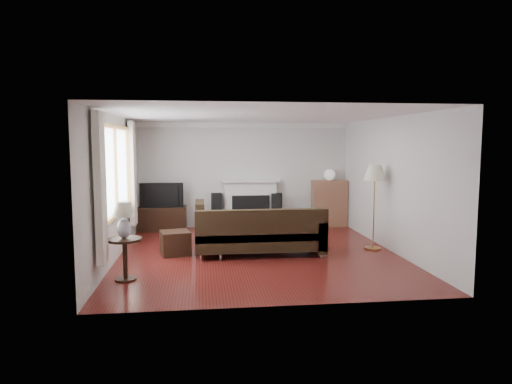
{
  "coord_description": "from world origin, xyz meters",
  "views": [
    {
      "loc": [
        -1.03,
        -8.15,
        2.02
      ],
      "look_at": [
        0.0,
        0.3,
        1.1
      ],
      "focal_mm": 32.0,
      "sensor_mm": 36.0,
      "label": 1
    }
  ],
  "objects": [
    {
      "name": "side_table",
      "position": [
        -2.15,
        -1.41,
        0.31
      ],
      "size": [
        0.5,
        0.5,
        0.63
      ],
      "primitive_type": "cube",
      "color": "black",
      "rests_on": "ground"
    },
    {
      "name": "fireplace",
      "position": [
        0.15,
        2.64,
        0.57
      ],
      "size": [
        1.4,
        0.26,
        1.15
      ],
      "primitive_type": "cube",
      "color": "white",
      "rests_on": "room"
    },
    {
      "name": "television",
      "position": [
        -1.92,
        2.47,
        0.83
      ],
      "size": [
        0.98,
        0.13,
        0.57
      ],
      "primitive_type": "imported",
      "color": "black",
      "rests_on": "tv_stand"
    },
    {
      "name": "table_lamp",
      "position": [
        -2.15,
        -1.41,
        0.89
      ],
      "size": [
        0.33,
        0.33,
        0.53
      ],
      "primitive_type": "cube",
      "color": "silver",
      "rests_on": "side_table"
    },
    {
      "name": "curtain_far",
      "position": [
        -2.4,
        1.32,
        1.4
      ],
      "size": [
        0.1,
        0.35,
        2.1
      ],
      "primitive_type": "cube",
      "color": "silver",
      "rests_on": "room"
    },
    {
      "name": "footstool",
      "position": [
        -1.5,
        0.1,
        0.21
      ],
      "size": [
        0.6,
        0.6,
        0.42
      ],
      "primitive_type": "cube",
      "rotation": [
        0.0,
        0.0,
        0.23
      ],
      "color": "black",
      "rests_on": "ground"
    },
    {
      "name": "room",
      "position": [
        0.0,
        0.0,
        1.25
      ],
      "size": [
        5.1,
        5.6,
        2.54
      ],
      "color": "#591713",
      "rests_on": "ground"
    },
    {
      "name": "speaker_right",
      "position": [
        0.78,
        2.55,
        0.41
      ],
      "size": [
        0.3,
        0.33,
        0.82
      ],
      "primitive_type": "cube",
      "rotation": [
        0.0,
        0.0,
        -0.3
      ],
      "color": "black",
      "rests_on": "ground"
    },
    {
      "name": "window",
      "position": [
        -2.45,
        -0.2,
        1.55
      ],
      "size": [
        0.12,
        2.74,
        1.54
      ],
      "primitive_type": "cube",
      "color": "olive",
      "rests_on": "room"
    },
    {
      "name": "sectional_sofa",
      "position": [
        0.02,
        -0.07,
        0.41
      ],
      "size": [
        2.51,
        1.84,
        0.81
      ],
      "primitive_type": "cube",
      "color": "black",
      "rests_on": "ground"
    },
    {
      "name": "globe_lamp",
      "position": [
        2.06,
        2.53,
        1.25
      ],
      "size": [
        0.27,
        0.27,
        0.27
      ],
      "primitive_type": "sphere",
      "color": "white",
      "rests_on": "bookshelf"
    },
    {
      "name": "curtain_near",
      "position": [
        -2.4,
        -1.72,
        1.4
      ],
      "size": [
        0.1,
        0.35,
        2.1
      ],
      "primitive_type": "cube",
      "color": "silver",
      "rests_on": "room"
    },
    {
      "name": "tv_stand",
      "position": [
        -1.92,
        2.47,
        0.27
      ],
      "size": [
        1.1,
        0.49,
        0.55
      ],
      "primitive_type": "cube",
      "color": "black",
      "rests_on": "ground"
    },
    {
      "name": "coffee_table",
      "position": [
        0.18,
        1.37,
        0.24
      ],
      "size": [
        1.37,
        1.07,
        0.48
      ],
      "primitive_type": "cube",
      "rotation": [
        0.0,
        0.0,
        0.38
      ],
      "color": "#8B6442",
      "rests_on": "ground"
    },
    {
      "name": "bookshelf",
      "position": [
        2.06,
        2.53,
        0.56
      ],
      "size": [
        0.81,
        0.39,
        1.12
      ],
      "primitive_type": "cube",
      "color": "brown",
      "rests_on": "ground"
    },
    {
      "name": "speaker_left",
      "position": [
        -0.66,
        2.55,
        0.42
      ],
      "size": [
        0.26,
        0.3,
        0.84
      ],
      "primitive_type": "cube",
      "rotation": [
        0.0,
        0.0,
        0.09
      ],
      "color": "black",
      "rests_on": "ground"
    },
    {
      "name": "floor_lamp",
      "position": [
        2.22,
        0.05,
        0.81
      ],
      "size": [
        0.46,
        0.46,
        1.62
      ],
      "primitive_type": "cube",
      "rotation": [
        0.0,
        0.0,
        -0.1
      ],
      "color": "#AE753C",
      "rests_on": "ground"
    }
  ]
}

